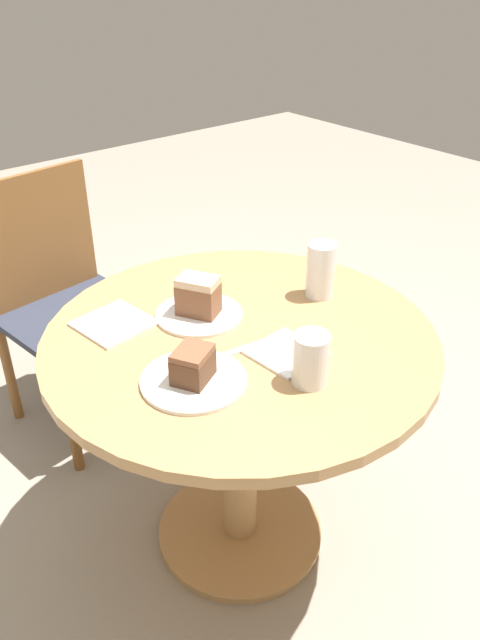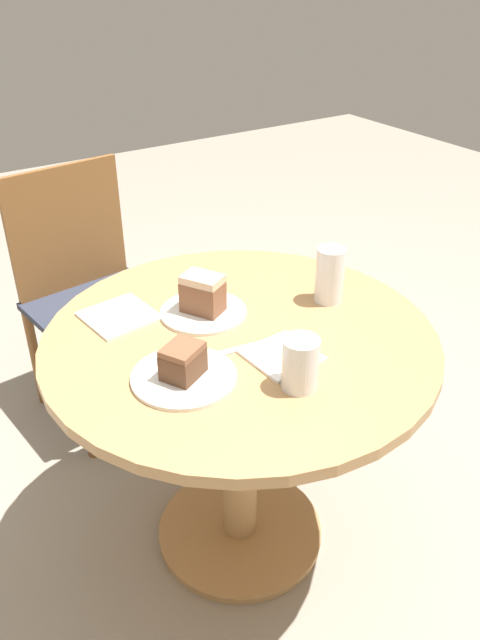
# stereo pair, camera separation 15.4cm
# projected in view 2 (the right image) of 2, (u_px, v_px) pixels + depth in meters

# --- Properties ---
(ground_plane) EXTENTS (8.00, 8.00, 0.00)m
(ground_plane) POSITION_uv_depth(u_px,v_px,m) (240.00, 532.00, 1.94)
(ground_plane) COLOR gray
(table) EXTENTS (0.99, 0.99, 0.73)m
(table) POSITION_uv_depth(u_px,v_px,m) (240.00, 390.00, 1.65)
(table) COLOR tan
(table) RESTS_ON ground_plane
(chair) EXTENTS (0.52, 0.50, 0.91)m
(chair) POSITION_uv_depth(u_px,v_px,m) (92.00, 291.00, 2.28)
(chair) COLOR brown
(chair) RESTS_ON ground_plane
(plate_near) EXTENTS (0.24, 0.24, 0.01)m
(plate_near) POSITION_uv_depth(u_px,v_px,m) (184.00, 377.00, 1.39)
(plate_near) COLOR silver
(plate_near) RESTS_ON table
(plate_far) EXTENTS (0.23, 0.23, 0.01)m
(plate_far) POSITION_uv_depth(u_px,v_px,m) (203.00, 312.00, 1.64)
(plate_far) COLOR silver
(plate_far) RESTS_ON table
(cake_slice_near) EXTENTS (0.11, 0.11, 0.08)m
(cake_slice_near) POSITION_uv_depth(u_px,v_px,m) (183.00, 361.00, 1.37)
(cake_slice_near) COLOR brown
(cake_slice_near) RESTS_ON plate_near
(cake_slice_far) EXTENTS (0.11, 0.12, 0.10)m
(cake_slice_far) POSITION_uv_depth(u_px,v_px,m) (203.00, 293.00, 1.61)
(cake_slice_far) COLOR brown
(cake_slice_far) RESTS_ON plate_far
(glass_lemonade) EXTENTS (0.08, 0.08, 0.12)m
(glass_lemonade) POSITION_uv_depth(u_px,v_px,m) (300.00, 366.00, 1.35)
(glass_lemonade) COLOR silver
(glass_lemonade) RESTS_ON table
(glass_water) EXTENTS (0.08, 0.08, 0.15)m
(glass_water) POSITION_uv_depth(u_px,v_px,m) (330.00, 277.00, 1.67)
(glass_water) COLOR silver
(glass_water) RESTS_ON table
(napkin_stack) EXTENTS (0.19, 0.19, 0.01)m
(napkin_stack) POSITION_uv_depth(u_px,v_px,m) (119.00, 316.00, 1.62)
(napkin_stack) COLOR white
(napkin_stack) RESTS_ON table
(fork) EXTENTS (0.17, 0.04, 0.00)m
(fork) POSITION_uv_depth(u_px,v_px,m) (229.00, 352.00, 1.49)
(fork) COLOR silver
(fork) RESTS_ON table
(napkin_side) EXTENTS (0.16, 0.16, 0.01)m
(napkin_side) POSITION_uv_depth(u_px,v_px,m) (282.00, 356.00, 1.47)
(napkin_side) COLOR white
(napkin_side) RESTS_ON table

